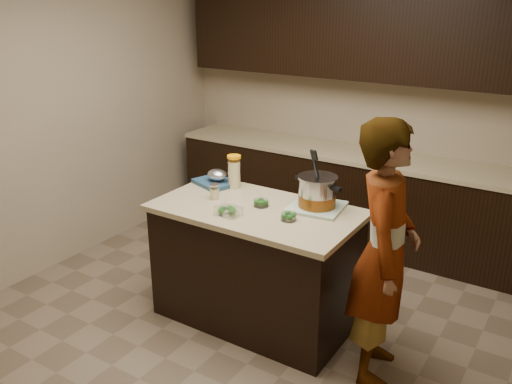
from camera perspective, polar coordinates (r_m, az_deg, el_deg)
ground_plane at (r=4.25m, az=0.00°, el=-13.01°), size 4.00×4.00×0.00m
room_shell at (r=3.60m, az=0.00°, el=10.42°), size 4.04×4.04×2.72m
back_cabinets at (r=5.29m, az=10.26°, el=4.72°), size 3.60×0.63×2.33m
island at (r=4.02m, az=0.00°, el=-7.61°), size 1.46×0.81×0.90m
dish_towel at (r=3.84m, az=6.40°, el=-1.58°), size 0.40×0.40×0.02m
stock_pot at (r=3.80m, az=6.46°, el=-0.14°), size 0.39×0.33×0.40m
lemonade_pitcher at (r=4.19m, az=-2.31°, el=2.03°), size 0.14×0.14×0.26m
mason_jar at (r=3.99m, az=-4.39°, el=0.02°), size 0.09×0.09×0.12m
broccoli_tub_left at (r=3.85m, az=0.55°, el=-1.18°), size 0.14×0.14×0.05m
broccoli_tub_right at (r=3.62m, az=3.45°, el=-2.64°), size 0.14×0.14×0.05m
broccoli_tub_rect at (r=3.70m, az=-2.92°, el=-2.04°), size 0.17×0.13×0.06m
blue_tray at (r=4.29m, az=-4.23°, el=1.31°), size 0.38×0.34×0.12m
person at (r=3.39m, az=13.33°, el=-6.37°), size 0.55×0.70×1.69m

